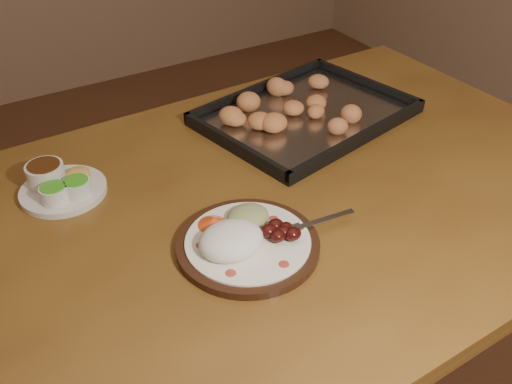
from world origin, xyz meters
TOP-DOWN VIEW (x-y plane):
  - ground at (0.00, 0.00)m, footprint 4.00×4.00m
  - dining_table at (-0.01, -0.27)m, footprint 1.52×0.93m
  - dinner_plate at (-0.08, -0.37)m, footprint 0.32×0.24m
  - condiment_saucer at (-0.31, -0.05)m, footprint 0.16×0.16m
  - baking_tray at (0.27, -0.06)m, footprint 0.52×0.42m

SIDE VIEW (x-z plane):
  - ground at x=0.00m, z-range 0.00..0.00m
  - dining_table at x=-0.01m, z-range 0.28..1.03m
  - baking_tray at x=0.27m, z-range 0.74..0.79m
  - dinner_plate at x=-0.08m, z-range 0.74..0.80m
  - condiment_saucer at x=-0.31m, z-range 0.74..0.80m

